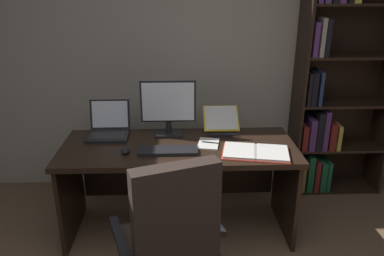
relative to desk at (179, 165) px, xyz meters
name	(u,v)px	position (x,y,z in m)	size (l,w,h in m)	color
wall_back	(187,47)	(0.09, 0.80, 0.79)	(4.80, 0.12, 2.65)	#A89E8E
desk	(179,165)	(0.00, 0.00, 0.00)	(1.74, 0.69, 0.74)	black
bookshelf	(333,86)	(1.38, 0.56, 0.47)	(0.83, 0.33, 2.14)	black
office_chair	(171,247)	(-0.05, -0.84, -0.11)	(0.70, 0.62, 1.01)	black
monitor	(168,108)	(-0.08, 0.14, 0.42)	(0.43, 0.16, 0.44)	black
laptop	(109,129)	(-0.55, 0.15, 0.25)	(0.32, 0.31, 0.26)	black
keyboard	(168,151)	(-0.08, -0.19, 0.21)	(0.42, 0.15, 0.02)	black
computer_mouse	(126,150)	(-0.38, -0.19, 0.22)	(0.06, 0.10, 0.04)	black
reading_stand_with_book	(221,121)	(0.35, 0.21, 0.29)	(0.28, 0.27, 0.18)	black
open_binder	(256,152)	(0.54, -0.24, 0.21)	(0.51, 0.36, 0.02)	#DB422D
notepad	(208,144)	(0.22, -0.06, 0.20)	(0.15, 0.21, 0.01)	silver
pen	(211,142)	(0.24, -0.06, 0.21)	(0.01, 0.01, 0.14)	black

